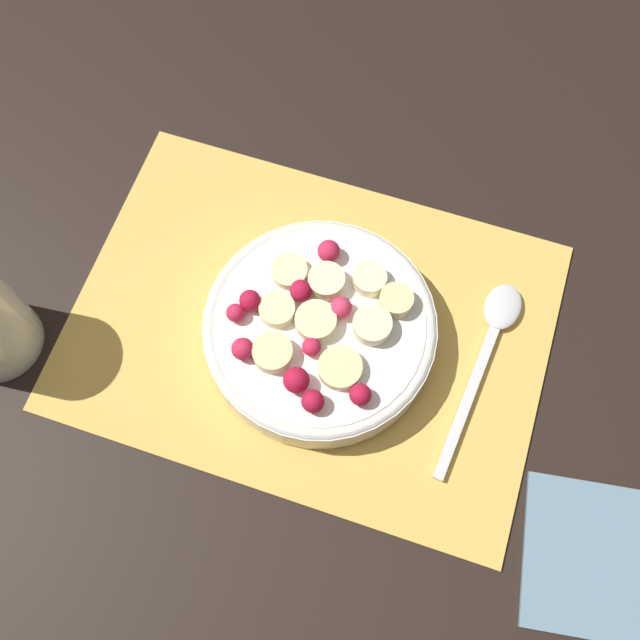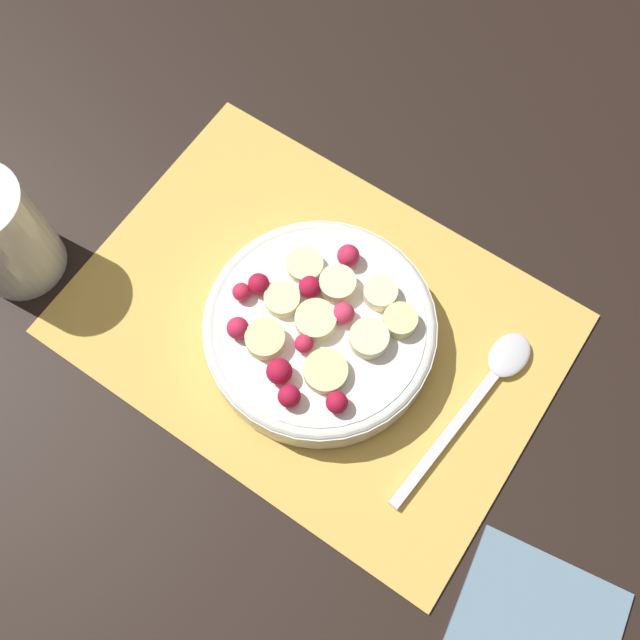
# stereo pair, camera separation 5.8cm
# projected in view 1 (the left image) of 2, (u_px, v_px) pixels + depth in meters

# --- Properties ---
(ground_plane) EXTENTS (3.00, 3.00, 0.00)m
(ground_plane) POSITION_uv_depth(u_px,v_px,m) (310.00, 327.00, 0.63)
(ground_plane) COLOR black
(placemat) EXTENTS (0.41, 0.29, 0.01)m
(placemat) POSITION_uv_depth(u_px,v_px,m) (310.00, 325.00, 0.62)
(placemat) COLOR #E0B251
(placemat) RESTS_ON ground_plane
(fruit_bowl) EXTENTS (0.20, 0.20, 0.06)m
(fruit_bowl) POSITION_uv_depth(u_px,v_px,m) (320.00, 329.00, 0.60)
(fruit_bowl) COLOR silver
(fruit_bowl) RESTS_ON placemat
(spoon) EXTENTS (0.04, 0.19, 0.01)m
(spoon) POSITION_uv_depth(u_px,v_px,m) (492.00, 335.00, 0.61)
(spoon) COLOR silver
(spoon) RESTS_ON placemat
(napkin) EXTENTS (0.14, 0.13, 0.01)m
(napkin) POSITION_uv_depth(u_px,v_px,m) (602.00, 560.00, 0.55)
(napkin) COLOR slate
(napkin) RESTS_ON ground_plane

